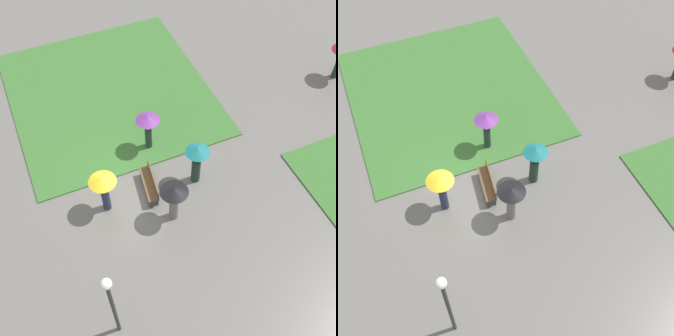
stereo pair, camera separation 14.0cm
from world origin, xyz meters
TOP-DOWN VIEW (x-y plane):
  - ground_plane at (0.00, 0.00)m, footprint 90.00×90.00m
  - lawn_patch_near at (-5.69, 1.09)m, footprint 9.87×9.20m
  - park_bench at (0.38, 0.83)m, footprint 1.77×0.65m
  - lamp_post at (5.06, -2.15)m, footprint 0.32×0.32m
  - crowd_person_yellow at (0.49, -1.04)m, footprint 1.03×1.03m
  - crowd_person_purple at (-1.76, 1.60)m, footprint 1.01×1.01m
  - crowd_person_teal at (0.61, 2.69)m, footprint 0.96×0.96m
  - crowd_person_black at (1.87, 1.17)m, footprint 1.05×1.05m

SIDE VIEW (x-z plane):
  - ground_plane at x=0.00m, z-range 0.00..0.00m
  - lawn_patch_near at x=-5.69m, z-range 0.00..0.06m
  - park_bench at x=0.38m, z-range 0.02..0.92m
  - crowd_person_black at x=1.87m, z-range 0.36..2.21m
  - crowd_person_teal at x=0.61m, z-range 0.38..2.40m
  - crowd_person_purple at x=-1.76m, z-range 0.48..2.38m
  - crowd_person_yellow at x=0.49m, z-range 0.50..2.49m
  - lamp_post at x=5.06m, z-range 0.60..4.50m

